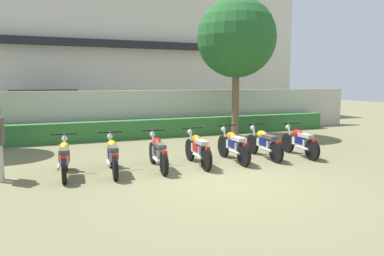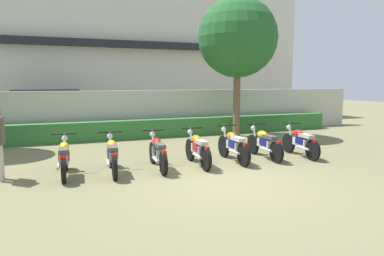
% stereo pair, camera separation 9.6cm
% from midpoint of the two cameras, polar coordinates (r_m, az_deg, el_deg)
% --- Properties ---
extents(ground, '(60.00, 60.00, 0.00)m').
position_cam_midpoint_polar(ground, '(8.00, 5.43, -8.66)').
color(ground, olive).
extents(building, '(22.05, 6.50, 7.86)m').
position_cam_midpoint_polar(building, '(22.65, -13.15, 11.55)').
color(building, beige).
rests_on(building, ground).
extents(compound_wall, '(20.94, 0.30, 1.85)m').
position_cam_midpoint_polar(compound_wall, '(14.95, -8.14, 2.39)').
color(compound_wall, '#BCB7A8').
rests_on(compound_wall, ground).
extents(hedge_row, '(16.75, 0.70, 0.73)m').
position_cam_midpoint_polar(hedge_row, '(14.33, -7.42, -0.08)').
color(hedge_row, '#337033').
rests_on(hedge_row, ground).
extents(parked_car, '(4.52, 2.12, 1.89)m').
position_cam_midpoint_polar(parked_car, '(16.93, -21.95, 2.54)').
color(parked_car, silver).
rests_on(parked_car, ground).
extents(tree_far_side, '(3.17, 3.17, 5.54)m').
position_cam_midpoint_polar(tree_far_side, '(14.80, 6.88, 14.04)').
color(tree_far_side, brown).
rests_on(tree_far_side, ground).
extents(motorcycle_in_row_0, '(0.60, 1.83, 0.96)m').
position_cam_midpoint_polar(motorcycle_in_row_0, '(8.87, -19.93, -4.49)').
color(motorcycle_in_row_0, black).
rests_on(motorcycle_in_row_0, ground).
extents(motorcycle_in_row_1, '(0.60, 1.91, 0.96)m').
position_cam_midpoint_polar(motorcycle_in_row_1, '(8.87, -12.85, -4.23)').
color(motorcycle_in_row_1, black).
rests_on(motorcycle_in_row_1, ground).
extents(motorcycle_in_row_2, '(0.60, 1.93, 0.95)m').
position_cam_midpoint_polar(motorcycle_in_row_2, '(9.13, -5.74, -3.81)').
color(motorcycle_in_row_2, black).
rests_on(motorcycle_in_row_2, ground).
extents(motorcycle_in_row_3, '(0.60, 1.87, 0.96)m').
position_cam_midpoint_polar(motorcycle_in_row_3, '(9.47, 0.63, -3.30)').
color(motorcycle_in_row_3, black).
rests_on(motorcycle_in_row_3, ground).
extents(motorcycle_in_row_4, '(0.60, 1.91, 0.98)m').
position_cam_midpoint_polar(motorcycle_in_row_4, '(10.00, 6.30, -2.74)').
color(motorcycle_in_row_4, black).
rests_on(motorcycle_in_row_4, ground).
extents(motorcycle_in_row_5, '(0.60, 1.91, 0.96)m').
position_cam_midpoint_polar(motorcycle_in_row_5, '(10.57, 11.13, -2.35)').
color(motorcycle_in_row_5, black).
rests_on(motorcycle_in_row_5, ground).
extents(motorcycle_in_row_6, '(0.60, 1.82, 0.95)m').
position_cam_midpoint_polar(motorcycle_in_row_6, '(11.08, 16.52, -2.08)').
color(motorcycle_in_row_6, black).
rests_on(motorcycle_in_row_6, ground).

